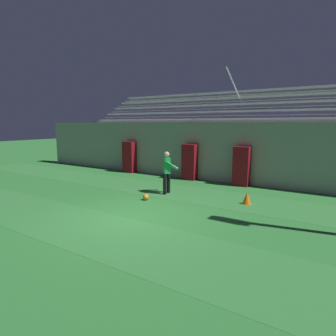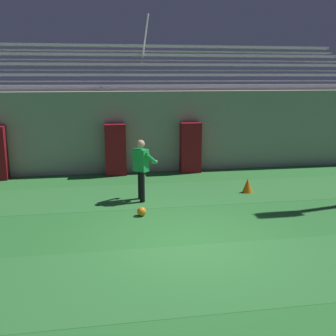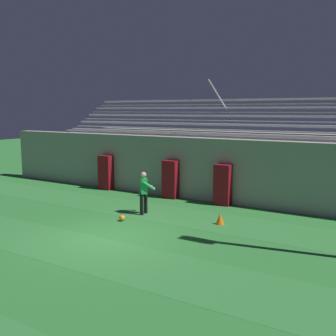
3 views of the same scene
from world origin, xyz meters
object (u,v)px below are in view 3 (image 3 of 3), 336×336
object	(u,v)px
padding_pillar_far_left	(106,172)
traffic_cone	(220,219)
padding_pillar_gate_left	(170,179)
goalkeeper	(144,190)
padding_pillar_gate_right	(223,185)
soccer_ball	(122,218)

from	to	relation	value
padding_pillar_far_left	traffic_cone	size ratio (longest dim) A/B	4.16
padding_pillar_gate_left	goalkeeper	xyz separation A→B (m)	(0.60, -2.98, 0.08)
padding_pillar_gate_right	soccer_ball	xyz separation A→B (m)	(-2.13, -4.21, -0.76)
padding_pillar_gate_left	padding_pillar_far_left	bearing A→B (deg)	180.00
padding_pillar_gate_right	traffic_cone	xyz separation A→B (m)	(1.11, -2.73, -0.66)
padding_pillar_gate_left	goalkeeper	size ratio (longest dim) A/B	1.05
padding_pillar_far_left	traffic_cone	bearing A→B (deg)	-19.83
padding_pillar_gate_left	traffic_cone	distance (m)	4.65
padding_pillar_far_left	soccer_ball	xyz separation A→B (m)	(4.33, -4.21, -0.76)
padding_pillar_gate_left	padding_pillar_far_left	size ratio (longest dim) A/B	1.00
padding_pillar_gate_right	goalkeeper	distance (m)	3.59
padding_pillar_gate_left	padding_pillar_far_left	world-z (taller)	same
padding_pillar_far_left	goalkeeper	xyz separation A→B (m)	(4.46, -2.98, 0.08)
soccer_ball	padding_pillar_far_left	bearing A→B (deg)	135.84
goalkeeper	padding_pillar_far_left	bearing A→B (deg)	146.25
soccer_ball	traffic_cone	xyz separation A→B (m)	(3.23, 1.48, 0.10)
soccer_ball	traffic_cone	world-z (taller)	traffic_cone
padding_pillar_far_left	traffic_cone	distance (m)	8.07
padding_pillar_gate_left	traffic_cone	world-z (taller)	padding_pillar_gate_left
padding_pillar_gate_left	traffic_cone	bearing A→B (deg)	-36.37
padding_pillar_gate_left	padding_pillar_gate_right	size ratio (longest dim) A/B	1.00
goalkeeper	traffic_cone	xyz separation A→B (m)	(3.11, 0.25, -0.74)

